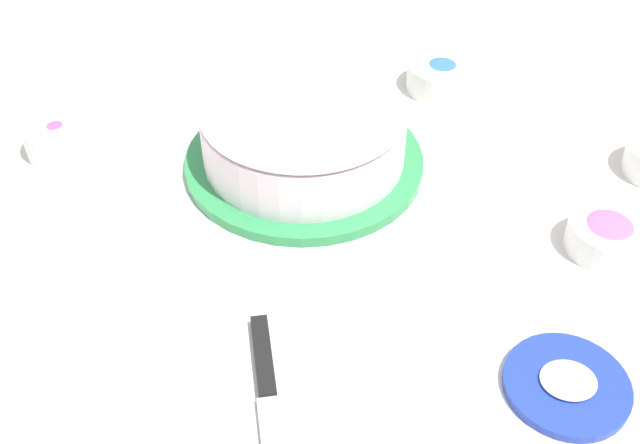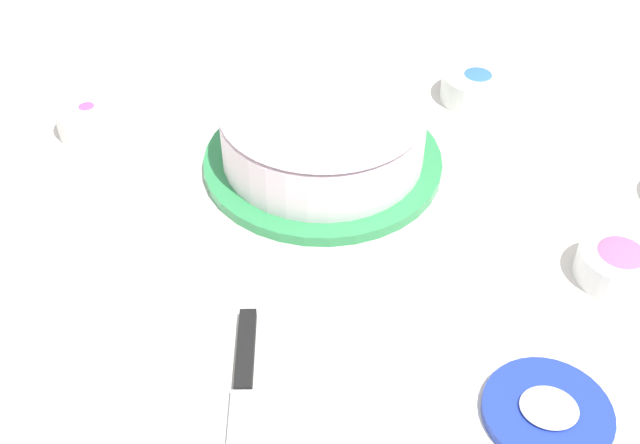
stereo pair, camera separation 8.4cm
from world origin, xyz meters
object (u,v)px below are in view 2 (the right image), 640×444
object	(u,v)px
frosted_cake	(323,136)
sprinkle_bowl_pink	(618,262)
sprinkle_bowl_rainbow	(89,118)
spreading_knife	(243,391)
sprinkle_bowl_blue	(476,85)
frosting_tub_lid	(548,412)

from	to	relation	value
frosted_cake	sprinkle_bowl_pink	distance (m)	0.37
sprinkle_bowl_rainbow	spreading_knife	bearing A→B (deg)	127.39
sprinkle_bowl_blue	sprinkle_bowl_pink	bearing A→B (deg)	114.18
sprinkle_bowl_pink	frosting_tub_lid	bearing A→B (deg)	66.07
frosted_cake	spreading_knife	size ratio (longest dim) A/B	1.27
sprinkle_bowl_pink	sprinkle_bowl_blue	bearing A→B (deg)	-65.82
frosting_tub_lid	sprinkle_bowl_rainbow	distance (m)	0.68
spreading_knife	sprinkle_bowl_pink	size ratio (longest dim) A/B	2.70
frosted_cake	frosting_tub_lid	xyz separation A→B (m)	(-0.26, 0.34, -0.04)
frosting_tub_lid	spreading_knife	bearing A→B (deg)	3.61
sprinkle_bowl_pink	spreading_knife	bearing A→B (deg)	29.79
sprinkle_bowl_pink	frosted_cake	bearing A→B (deg)	-23.41
frosting_tub_lid	sprinkle_bowl_rainbow	xyz separation A→B (m)	(0.57, -0.36, 0.02)
frosting_tub_lid	sprinkle_bowl_blue	size ratio (longest dim) A/B	1.21
sprinkle_bowl_blue	frosting_tub_lid	bearing A→B (deg)	96.94
sprinkle_bowl_rainbow	sprinkle_bowl_pink	world-z (taller)	sprinkle_bowl_rainbow
frosted_cake	sprinkle_bowl_blue	distance (m)	0.27
spreading_knife	sprinkle_bowl_rainbow	distance (m)	0.48
frosting_tub_lid	sprinkle_bowl_rainbow	bearing A→B (deg)	-32.54
spreading_knife	sprinkle_bowl_pink	distance (m)	0.42
sprinkle_bowl_rainbow	sprinkle_bowl_pink	xyz separation A→B (m)	(-0.66, 0.17, -0.00)
frosting_tub_lid	sprinkle_bowl_pink	bearing A→B (deg)	-113.93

